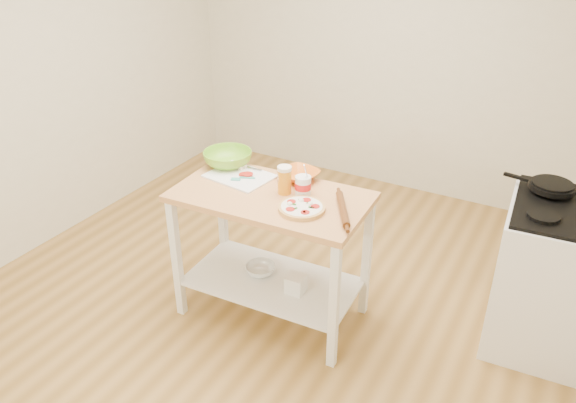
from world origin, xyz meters
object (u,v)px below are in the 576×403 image
(orange_bowl, at_px, (299,175))
(shelf_bin, at_px, (296,284))
(cutting_board, at_px, (240,175))
(yogurt_tub, at_px, (303,185))
(shelf_glass_bowl, at_px, (260,270))
(beer_pint, at_px, (285,180))
(gas_stove, at_px, (553,276))
(spatula, at_px, (242,178))
(prep_island, at_px, (271,230))
(skillet, at_px, (551,186))
(rolling_pin, at_px, (343,209))
(pizza, at_px, (302,208))
(knife, at_px, (238,165))
(green_bowl, at_px, (228,159))

(orange_bowl, distance_m, shelf_bin, 0.69)
(cutting_board, xyz_separation_m, orange_bowl, (0.35, 0.15, 0.02))
(orange_bowl, height_order, yogurt_tub, yogurt_tub)
(shelf_glass_bowl, height_order, shelf_bin, shelf_bin)
(orange_bowl, height_order, beer_pint, beer_pint)
(gas_stove, xyz_separation_m, spatula, (-1.86, -0.54, 0.44))
(orange_bowl, bearing_deg, shelf_bin, -64.27)
(orange_bowl, relative_size, yogurt_tub, 1.15)
(prep_island, relative_size, skillet, 2.91)
(orange_bowl, height_order, shelf_glass_bowl, orange_bowl)
(beer_pint, distance_m, yogurt_tub, 0.12)
(shelf_glass_bowl, bearing_deg, gas_stove, 18.68)
(shelf_bin, bearing_deg, orange_bowl, 115.73)
(prep_island, height_order, beer_pint, beer_pint)
(cutting_board, bearing_deg, rolling_pin, -0.37)
(orange_bowl, xyz_separation_m, beer_pint, (0.01, -0.21, 0.06))
(cutting_board, distance_m, yogurt_tub, 0.47)
(prep_island, relative_size, orange_bowl, 5.00)
(beer_pint, distance_m, rolling_pin, 0.42)
(pizza, bearing_deg, yogurt_tub, 115.70)
(spatula, bearing_deg, gas_stove, -7.23)
(shelf_bin, bearing_deg, prep_island, 172.10)
(prep_island, xyz_separation_m, spatula, (-0.25, 0.07, 0.27))
(prep_island, relative_size, yogurt_tub, 5.76)
(skillet, bearing_deg, cutting_board, -149.88)
(prep_island, xyz_separation_m, pizza, (0.26, -0.08, 0.27))
(spatula, bearing_deg, shelf_glass_bowl, -39.58)
(cutting_board, bearing_deg, pizza, -11.87)
(spatula, height_order, yogurt_tub, yogurt_tub)
(pizza, xyz_separation_m, shelf_glass_bowl, (-0.36, 0.11, -0.62))
(pizza, bearing_deg, beer_pint, 143.93)
(beer_pint, relative_size, yogurt_tub, 0.83)
(cutting_board, distance_m, spatula, 0.06)
(gas_stove, relative_size, knife, 4.11)
(gas_stove, relative_size, spatula, 8.09)
(skillet, height_order, yogurt_tub, yogurt_tub)
(spatula, bearing_deg, knife, 106.72)
(prep_island, distance_m, rolling_pin, 0.55)
(green_bowl, bearing_deg, gas_stove, 10.67)
(rolling_pin, bearing_deg, gas_stove, 28.03)
(gas_stove, relative_size, beer_pint, 6.36)
(prep_island, distance_m, knife, 0.51)
(skillet, height_order, green_bowl, green_bowl)
(orange_bowl, distance_m, beer_pint, 0.21)
(yogurt_tub, bearing_deg, rolling_pin, -16.55)
(orange_bowl, relative_size, rolling_pin, 0.65)
(gas_stove, height_order, shelf_bin, gas_stove)
(orange_bowl, bearing_deg, pizza, -59.52)
(pizza, relative_size, rolling_pin, 0.73)
(prep_island, bearing_deg, rolling_pin, 0.35)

